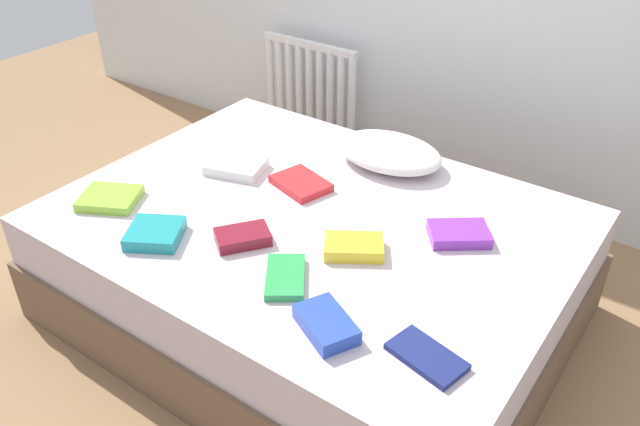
{
  "coord_description": "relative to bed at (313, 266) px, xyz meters",
  "views": [
    {
      "loc": [
        1.26,
        -1.71,
        1.88
      ],
      "look_at": [
        0.0,
        0.05,
        0.48
      ],
      "focal_mm": 36.27,
      "sensor_mm": 36.0,
      "label": 1
    }
  ],
  "objects": [
    {
      "name": "ground_plane",
      "position": [
        0.0,
        0.0,
        -0.25
      ],
      "size": [
        8.0,
        8.0,
        0.0
      ],
      "primitive_type": "plane",
      "color": "#93704C"
    },
    {
      "name": "bed",
      "position": [
        0.0,
        0.0,
        0.0
      ],
      "size": [
        2.0,
        1.5,
        0.5
      ],
      "color": "brown",
      "rests_on": "ground"
    },
    {
      "name": "radiator",
      "position": [
        -0.9,
        1.2,
        0.17
      ],
      "size": [
        0.64,
        0.04,
        0.58
      ],
      "color": "white",
      "rests_on": "ground"
    },
    {
      "name": "pillow",
      "position": [
        0.03,
        0.53,
        0.31
      ],
      "size": [
        0.49,
        0.34,
        0.11
      ],
      "primitive_type": "ellipsoid",
      "color": "white",
      "rests_on": "bed"
    },
    {
      "name": "textbook_maroon",
      "position": [
        -0.1,
        -0.3,
        0.28
      ],
      "size": [
        0.22,
        0.23,
        0.05
      ],
      "primitive_type": "cube",
      "rotation": [
        0.0,
        0.0,
        0.94
      ],
      "color": "maroon",
      "rests_on": "bed"
    },
    {
      "name": "textbook_white",
      "position": [
        -0.48,
        0.09,
        0.27
      ],
      "size": [
        0.28,
        0.24,
        0.04
      ],
      "primitive_type": "cube",
      "rotation": [
        0.0,
        0.0,
        0.29
      ],
      "color": "white",
      "rests_on": "bed"
    },
    {
      "name": "textbook_purple",
      "position": [
        0.54,
        0.18,
        0.27
      ],
      "size": [
        0.26,
        0.25,
        0.04
      ],
      "primitive_type": "cube",
      "rotation": [
        0.0,
        0.0,
        0.65
      ],
      "color": "purple",
      "rests_on": "bed"
    },
    {
      "name": "textbook_navy",
      "position": [
        0.73,
        -0.43,
        0.26
      ],
      "size": [
        0.25,
        0.17,
        0.02
      ],
      "primitive_type": "cube",
      "rotation": [
        0.0,
        0.0,
        -0.22
      ],
      "color": "navy",
      "rests_on": "bed"
    },
    {
      "name": "textbook_yellow",
      "position": [
        0.27,
        -0.12,
        0.28
      ],
      "size": [
        0.25,
        0.23,
        0.05
      ],
      "primitive_type": "cube",
      "rotation": [
        0.0,
        0.0,
        0.58
      ],
      "color": "yellow",
      "rests_on": "bed"
    },
    {
      "name": "textbook_red",
      "position": [
        -0.16,
        0.14,
        0.27
      ],
      "size": [
        0.27,
        0.23,
        0.03
      ],
      "primitive_type": "cube",
      "rotation": [
        0.0,
        0.0,
        -0.29
      ],
      "color": "red",
      "rests_on": "bed"
    },
    {
      "name": "textbook_lime",
      "position": [
        -0.72,
        -0.4,
        0.27
      ],
      "size": [
        0.29,
        0.27,
        0.04
      ],
      "primitive_type": "cube",
      "rotation": [
        0.0,
        0.0,
        0.49
      ],
      "color": "#8CC638",
      "rests_on": "bed"
    },
    {
      "name": "textbook_blue",
      "position": [
        0.42,
        -0.51,
        0.28
      ],
      "size": [
        0.25,
        0.21,
        0.05
      ],
      "primitive_type": "cube",
      "rotation": [
        0.0,
        0.0,
        -0.47
      ],
      "color": "#2847B7",
      "rests_on": "bed"
    },
    {
      "name": "textbook_green",
      "position": [
        0.17,
        -0.38,
        0.27
      ],
      "size": [
        0.24,
        0.26,
        0.03
      ],
      "primitive_type": "cube",
      "rotation": [
        0.0,
        0.0,
        -0.95
      ],
      "color": "green",
      "rests_on": "bed"
    },
    {
      "name": "textbook_teal",
      "position": [
        -0.37,
        -0.47,
        0.28
      ],
      "size": [
        0.26,
        0.26,
        0.05
      ],
      "primitive_type": "cube",
      "rotation": [
        0.0,
        0.0,
        0.53
      ],
      "color": "teal",
      "rests_on": "bed"
    }
  ]
}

